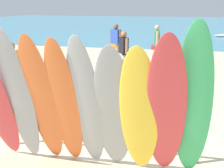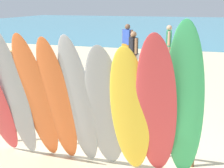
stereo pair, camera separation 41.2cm
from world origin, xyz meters
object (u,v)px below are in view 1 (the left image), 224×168
surfboard_grey_1 (19,99)px  surfboard_grey_5 (113,112)px  surfboard_green_8 (193,106)px  surfboard_orange_3 (65,106)px  surfboard_red_7 (166,112)px  beachgoer_near_rack (157,42)px  surfboard_grey_4 (87,106)px  surfboard_yellow_6 (139,115)px  beachgoer_midbeach (116,41)px  beachgoer_photographing (124,50)px  surfboard_rack (100,126)px  beachgoer_strolling (13,70)px  surfboard_orange_2 (42,103)px

surfboard_grey_1 → surfboard_grey_5: (1.51, 0.04, -0.11)m
surfboard_grey_5 → surfboard_green_8: (1.13, 0.01, 0.17)m
surfboard_grey_5 → surfboard_green_8: surfboard_green_8 is taller
surfboard_orange_3 → surfboard_red_7: surfboard_red_7 is taller
surfboard_grey_1 → beachgoer_near_rack: size_ratio=1.42×
surfboard_green_8 → beachgoer_near_rack: size_ratio=1.49×
surfboard_grey_4 → surfboard_yellow_6: (0.80, -0.04, -0.06)m
surfboard_grey_1 → surfboard_red_7: (2.28, -0.05, -0.01)m
surfboard_orange_3 → surfboard_grey_4: (0.35, -0.00, 0.02)m
beachgoer_midbeach → beachgoer_photographing: 2.35m
beachgoer_photographing → surfboard_yellow_6: bearing=158.6°
surfboard_rack → surfboard_red_7: 1.50m
surfboard_grey_4 → surfboard_green_8: surfboard_green_8 is taller
surfboard_rack → beachgoer_photographing: bearing=95.9°
surfboard_green_8 → beachgoer_near_rack: 8.80m
surfboard_yellow_6 → beachgoer_strolling: 4.51m
surfboard_grey_5 → beachgoer_photographing: 6.62m
surfboard_orange_2 → beachgoer_photographing: 6.56m
surfboard_grey_1 → surfboard_green_8: size_ratio=0.95×
surfboard_grey_1 → surfboard_yellow_6: surfboard_grey_1 is taller
surfboard_grey_1 → surfboard_grey_4: (1.10, 0.03, -0.05)m
beachgoer_strolling → surfboard_orange_3: bearing=-128.2°
surfboard_orange_3 → surfboard_yellow_6: surfboard_orange_3 is taller
surfboard_rack → surfboard_grey_4: 0.88m
surfboard_grey_5 → surfboard_yellow_6: 0.40m
beachgoer_near_rack → beachgoer_photographing: beachgoer_near_rack is taller
surfboard_orange_3 → beachgoer_midbeach: size_ratio=1.34×
surfboard_rack → surfboard_grey_1: (-1.13, -0.68, 0.64)m
surfboard_orange_2 → surfboard_red_7: surfboard_red_7 is taller
surfboard_rack → surfboard_red_7: bearing=-32.6°
beachgoer_midbeach → beachgoer_strolling: bearing=110.3°
surfboard_grey_1 → surfboard_grey_5: size_ratio=1.09×
surfboard_rack → beachgoer_photographing: beachgoer_photographing is taller
surfboard_yellow_6 → beachgoer_midbeach: (-2.13, 8.82, -0.08)m
surfboard_grey_5 → surfboard_red_7: bearing=-9.5°
surfboard_orange_2 → surfboard_yellow_6: surfboard_orange_2 is taller
surfboard_rack → surfboard_grey_4: (-0.04, -0.65, 0.59)m
surfboard_grey_1 → surfboard_grey_4: bearing=2.3°
surfboard_grey_1 → beachgoer_near_rack: bearing=80.5°
surfboard_red_7 → beachgoer_midbeach: bearing=106.0°
surfboard_orange_3 → beachgoer_strolling: bearing=133.9°
surfboard_orange_3 → surfboard_grey_4: 0.35m
beachgoer_midbeach → beachgoer_strolling: (-1.47, -6.10, -0.03)m
surfboard_grey_4 → surfboard_grey_5: surfboard_grey_4 is taller
surfboard_yellow_6 → surfboard_green_8: size_ratio=0.87×
surfboard_rack → beachgoer_midbeach: size_ratio=2.02×
beachgoer_midbeach → beachgoer_strolling: 6.28m
surfboard_yellow_6 → surfboard_red_7: bearing=-5.0°
surfboard_rack → surfboard_yellow_6: (0.77, -0.69, 0.54)m
beachgoer_midbeach → surfboard_grey_4: bearing=132.4°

